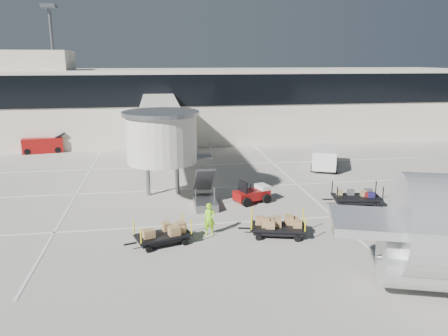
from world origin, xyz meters
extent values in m
plane|color=#B4AFA1|center=(0.00, 0.00, 0.00)|extent=(140.00, 140.00, 0.00)
cube|color=silver|center=(0.00, 2.00, 0.01)|extent=(40.00, 0.15, 0.02)
cube|color=silver|center=(0.00, 9.00, 0.01)|extent=(40.00, 0.15, 0.02)
cube|color=silver|center=(0.00, 16.00, 0.01)|extent=(40.00, 0.15, 0.02)
cube|color=silver|center=(6.00, 10.00, 0.01)|extent=(0.15, 30.00, 0.02)
cube|color=silver|center=(-10.00, 10.00, 0.01)|extent=(0.15, 30.00, 0.02)
cube|color=beige|center=(0.00, 30.00, 4.00)|extent=(64.00, 12.00, 8.00)
cube|color=black|center=(0.00, 23.95, 6.00)|extent=(64.00, 0.12, 3.20)
cube|color=beige|center=(-18.00, 28.00, 9.00)|extent=(10.00, 6.00, 2.00)
cylinder|color=slate|center=(-16.00, 34.00, 7.50)|extent=(0.36, 0.36, 15.00)
cube|color=slate|center=(-16.00, 34.00, 15.00)|extent=(1.60, 1.60, 0.40)
cube|color=beige|center=(-4.00, 15.00, 4.30)|extent=(3.00, 18.00, 2.80)
cylinder|color=beige|center=(-4.00, 6.00, 4.30)|extent=(4.40, 4.40, 3.00)
cylinder|color=slate|center=(-4.00, 6.00, 5.90)|extent=(4.80, 4.80, 0.25)
cylinder|color=slate|center=(-5.00, 8.00, 1.45)|extent=(0.28, 0.28, 2.90)
cylinder|color=slate|center=(-3.00, 8.00, 1.45)|extent=(0.28, 0.28, 2.90)
cylinder|color=slate|center=(-5.00, 15.00, 1.45)|extent=(0.28, 0.28, 2.90)
cylinder|color=slate|center=(-3.00, 15.00, 1.45)|extent=(0.28, 0.28, 2.90)
cylinder|color=slate|center=(-5.00, 22.00, 1.45)|extent=(0.28, 0.28, 2.90)
cylinder|color=slate|center=(-3.00, 22.00, 1.45)|extent=(0.28, 0.28, 2.90)
cube|color=slate|center=(-1.40, 5.00, 0.25)|extent=(1.40, 2.60, 0.50)
cube|color=slate|center=(-1.40, 5.60, 1.60)|extent=(1.20, 2.60, 2.06)
cube|color=slate|center=(-1.40, 7.00, 2.85)|extent=(1.40, 1.20, 0.12)
cube|color=maroon|center=(1.72, 5.39, 0.53)|extent=(2.53, 1.81, 0.57)
cube|color=silver|center=(2.52, 5.69, 0.91)|extent=(0.98, 1.21, 0.33)
cube|color=black|center=(1.09, 5.17, 1.10)|extent=(0.43, 0.94, 0.86)
cylinder|color=black|center=(1.21, 4.55, 0.31)|extent=(0.66, 0.43, 0.61)
cylinder|color=black|center=(0.79, 5.72, 0.31)|extent=(0.66, 0.43, 0.61)
cylinder|color=black|center=(2.64, 5.07, 0.31)|extent=(0.66, 0.43, 0.61)
cylinder|color=black|center=(2.22, 6.24, 0.31)|extent=(0.66, 0.43, 0.61)
cube|color=black|center=(8.25, 3.80, 0.55)|extent=(3.17, 1.94, 0.12)
cube|color=black|center=(8.25, 3.80, 0.37)|extent=(2.84, 1.67, 0.25)
cube|color=black|center=(6.44, 4.08, 0.40)|extent=(0.70, 0.19, 0.08)
cylinder|color=black|center=(7.12, 3.30, 0.17)|extent=(0.36, 0.19, 0.34)
cylinder|color=black|center=(7.33, 4.62, 0.17)|extent=(0.36, 0.19, 0.34)
cylinder|color=black|center=(9.18, 2.97, 0.17)|extent=(0.36, 0.19, 0.34)
cylinder|color=black|center=(9.39, 4.30, 0.17)|extent=(0.36, 0.19, 0.34)
cylinder|color=black|center=(6.74, 3.36, 0.99)|extent=(0.07, 0.07, 0.89)
cylinder|color=black|center=(6.95, 4.68, 0.99)|extent=(0.07, 0.07, 0.89)
cylinder|color=black|center=(9.56, 2.91, 0.99)|extent=(0.07, 0.07, 0.89)
cylinder|color=black|center=(9.77, 4.23, 0.99)|extent=(0.07, 0.07, 0.89)
cube|color=#1B1748|center=(8.27, 3.55, 0.78)|extent=(0.41, 0.39, 0.36)
cube|color=#48494D|center=(8.61, 3.87, 0.74)|extent=(0.52, 0.44, 0.26)
cube|color=#1B1748|center=(8.68, 4.05, 0.80)|extent=(0.52, 0.43, 0.40)
cube|color=#90804E|center=(8.00, 3.77, 0.79)|extent=(0.42, 0.44, 0.37)
cube|color=#48494D|center=(8.97, 3.51, 0.81)|extent=(0.54, 0.39, 0.42)
cube|color=#1B1748|center=(8.10, 3.38, 0.77)|extent=(0.54, 0.44, 0.32)
cube|color=#1B1748|center=(7.73, 3.68, 0.78)|extent=(0.44, 0.44, 0.36)
cube|color=black|center=(1.88, -0.32, 0.52)|extent=(3.12, 2.07, 0.11)
cube|color=black|center=(1.88, -0.32, 0.35)|extent=(2.79, 1.79, 0.24)
cube|color=black|center=(0.16, 0.10, 0.38)|extent=(0.67, 0.23, 0.08)
cylinder|color=black|center=(0.75, -0.70, 0.16)|extent=(0.35, 0.21, 0.32)
cylinder|color=black|center=(1.06, 0.54, 0.16)|extent=(0.35, 0.21, 0.32)
cylinder|color=black|center=(2.70, -1.18, 0.16)|extent=(0.35, 0.21, 0.32)
cylinder|color=black|center=(3.00, 0.07, 0.16)|extent=(0.35, 0.21, 0.32)
cylinder|color=yellow|center=(0.39, -0.62, 0.95)|extent=(0.07, 0.07, 0.86)
cylinder|color=yellow|center=(0.70, 0.63, 0.95)|extent=(0.07, 0.07, 0.86)
cylinder|color=yellow|center=(3.06, -1.27, 0.95)|extent=(0.07, 0.07, 0.86)
cylinder|color=yellow|center=(3.36, -0.02, 0.95)|extent=(0.07, 0.07, 0.86)
cube|color=#977449|center=(1.02, -0.28, 0.84)|extent=(0.49, 0.54, 0.51)
cube|color=#977449|center=(2.28, -0.24, 0.80)|extent=(0.69, 0.63, 0.44)
cube|color=#977449|center=(1.27, -0.64, 0.82)|extent=(0.46, 0.42, 0.47)
cube|color=#977449|center=(1.66, 0.00, 0.77)|extent=(0.66, 0.51, 0.39)
cube|color=#977449|center=(2.86, -0.08, 0.77)|extent=(0.67, 0.49, 0.38)
cube|color=#977449|center=(1.70, -0.61, 0.76)|extent=(0.61, 0.57, 0.36)
cube|color=#977449|center=(1.18, -0.06, 0.75)|extent=(0.66, 0.55, 0.34)
cube|color=#977449|center=(2.60, -0.22, 0.78)|extent=(0.58, 0.55, 0.40)
cube|color=#977449|center=(1.59, -0.06, 0.80)|extent=(0.59, 0.46, 0.43)
cube|color=black|center=(-4.16, -0.45, 0.50)|extent=(3.02, 2.14, 0.11)
cube|color=black|center=(-4.16, -0.45, 0.34)|extent=(2.70, 1.86, 0.23)
cube|color=black|center=(-5.76, -0.97, 0.36)|extent=(0.63, 0.27, 0.07)
cylinder|color=black|center=(-4.88, -1.33, 0.15)|extent=(0.33, 0.22, 0.31)
cylinder|color=black|center=(-5.26, -0.16, 0.15)|extent=(0.33, 0.22, 0.31)
cylinder|color=black|center=(-3.06, -0.74, 0.15)|extent=(0.33, 0.22, 0.31)
cylinder|color=black|center=(-3.43, 0.43, 0.15)|extent=(0.33, 0.22, 0.31)
cylinder|color=yellow|center=(-5.22, -1.44, 0.91)|extent=(0.06, 0.06, 0.82)
cylinder|color=yellow|center=(-5.59, -0.27, 0.91)|extent=(0.06, 0.06, 0.82)
cylinder|color=yellow|center=(-2.72, -0.63, 0.91)|extent=(0.06, 0.06, 0.82)
cylinder|color=yellow|center=(-3.10, 0.54, 0.91)|extent=(0.06, 0.06, 0.82)
cube|color=#977449|center=(-3.55, -0.53, 0.72)|extent=(0.56, 0.46, 0.34)
cube|color=#977449|center=(-3.52, -0.27, 0.77)|extent=(0.60, 0.58, 0.43)
cube|color=#977449|center=(-3.45, 0.21, 0.77)|extent=(0.53, 0.59, 0.43)
cube|color=#977449|center=(-4.92, -0.90, 0.76)|extent=(0.50, 0.44, 0.41)
cube|color=#977449|center=(-3.52, 0.08, 0.80)|extent=(0.65, 0.53, 0.49)
cube|color=#977449|center=(-3.62, -0.37, 0.73)|extent=(0.55, 0.60, 0.36)
cube|color=#977449|center=(-4.96, -0.94, 0.75)|extent=(0.51, 0.46, 0.39)
imported|color=#85DF17|center=(-1.67, 0.47, 0.87)|extent=(0.65, 0.43, 1.75)
cube|color=silver|center=(9.88, 13.46, 1.04)|extent=(3.60, 5.11, 1.53)
cube|color=silver|center=(10.70, 15.42, 0.74)|extent=(1.89, 1.20, 0.89)
cube|color=black|center=(9.95, 13.65, 1.43)|extent=(2.93, 3.48, 0.61)
cylinder|color=black|center=(8.40, 12.37, 0.34)|extent=(0.48, 0.71, 0.67)
cylinder|color=black|center=(10.13, 11.65, 0.34)|extent=(0.48, 0.71, 0.67)
cylinder|color=black|center=(9.62, 15.28, 0.34)|extent=(0.48, 0.71, 0.67)
cylinder|color=black|center=(11.35, 14.56, 0.34)|extent=(0.48, 0.71, 0.67)
cube|color=maroon|center=(-15.65, 24.00, 0.75)|extent=(4.02, 2.17, 1.51)
cube|color=black|center=(-13.96, 24.26, 1.71)|extent=(1.16, 1.54, 0.53)
cylinder|color=black|center=(-16.93, 23.09, 0.30)|extent=(0.63, 0.34, 0.60)
cylinder|color=black|center=(-17.15, 24.48, 0.30)|extent=(0.63, 0.34, 0.60)
cylinder|color=black|center=(-14.15, 23.52, 0.30)|extent=(0.63, 0.34, 0.60)
cylinder|color=black|center=(-14.36, 24.91, 0.30)|extent=(0.63, 0.34, 0.60)
cylinder|color=silver|center=(5.75, -7.02, 1.56)|extent=(3.58, 3.13, 2.31)
cube|color=silver|center=(5.75, -7.02, 2.46)|extent=(0.84, 0.49, 1.11)
camera|label=1|loc=(-4.24, -21.29, 9.20)|focal=35.00mm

